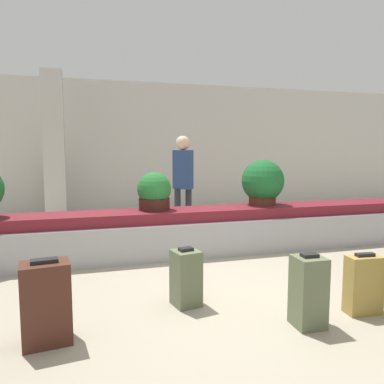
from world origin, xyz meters
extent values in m
plane|color=#9E937F|center=(0.00, 0.00, 0.00)|extent=(18.00, 18.00, 0.00)
cube|color=beige|center=(0.00, 5.89, 1.60)|extent=(18.00, 0.06, 3.20)
cube|color=#9E9EA3|center=(0.00, 1.69, 0.25)|extent=(7.66, 0.77, 0.50)
cube|color=maroon|center=(0.00, 1.69, 0.58)|extent=(7.35, 0.61, 0.16)
cube|color=beige|center=(-2.11, 5.07, 1.60)|extent=(0.43, 0.43, 3.20)
cube|color=#472319|center=(-1.82, -0.52, 0.32)|extent=(0.40, 0.31, 0.65)
cube|color=black|center=(-1.82, -0.52, 0.66)|extent=(0.21, 0.12, 0.03)
cube|color=#5B6647|center=(0.31, -0.84, 0.31)|extent=(0.26, 0.26, 0.61)
cube|color=black|center=(0.31, -0.84, 0.63)|extent=(0.14, 0.09, 0.03)
cube|color=#5B6647|center=(-0.58, -0.12, 0.27)|extent=(0.29, 0.30, 0.55)
cube|color=black|center=(-0.58, -0.12, 0.56)|extent=(0.15, 0.11, 0.03)
cube|color=#A3843D|center=(0.95, -0.75, 0.27)|extent=(0.34, 0.19, 0.54)
cube|color=black|center=(0.95, -0.75, 0.56)|extent=(0.18, 0.07, 0.03)
cylinder|color=#4C2319|center=(1.19, 1.80, 0.76)|extent=(0.42, 0.42, 0.20)
sphere|color=#195B28|center=(1.19, 1.80, 1.04)|extent=(0.67, 0.67, 0.67)
cylinder|color=#381914|center=(-0.55, 1.75, 0.74)|extent=(0.45, 0.45, 0.17)
sphere|color=#236B2D|center=(-0.55, 1.75, 0.96)|extent=(0.49, 0.49, 0.49)
cylinder|color=#282833|center=(0.05, 2.76, 0.42)|extent=(0.11, 0.11, 0.85)
cylinder|color=#282833|center=(0.25, 2.76, 0.42)|extent=(0.11, 0.11, 0.85)
cube|color=navy|center=(0.15, 2.76, 1.18)|extent=(0.35, 0.36, 0.67)
sphere|color=beige|center=(0.15, 2.76, 1.64)|extent=(0.25, 0.25, 0.25)
camera|label=1|loc=(-1.51, -3.53, 1.50)|focal=35.00mm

